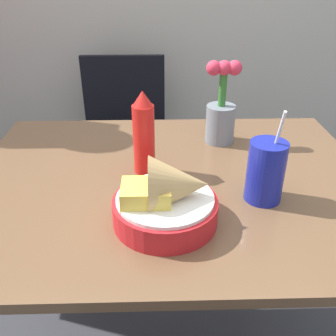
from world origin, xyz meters
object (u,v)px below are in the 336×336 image
at_px(chair_far_window, 124,129).
at_px(food_basket, 169,200).
at_px(ketchup_bottle, 144,134).
at_px(drink_cup, 265,173).
at_px(flower_vase, 221,112).

height_order(chair_far_window, food_basket, food_basket).
bearing_deg(ketchup_bottle, food_basket, -75.79).
bearing_deg(drink_cup, ketchup_bottle, 153.35).
relative_size(food_basket, ketchup_bottle, 1.02).
distance_m(chair_far_window, ketchup_bottle, 0.89).
height_order(food_basket, ketchup_bottle, ketchup_bottle).
height_order(drink_cup, flower_vase, flower_vase).
bearing_deg(flower_vase, food_basket, -112.75).
height_order(chair_far_window, flower_vase, flower_vase).
bearing_deg(chair_far_window, food_basket, -79.91).
height_order(ketchup_bottle, flower_vase, flower_vase).
bearing_deg(food_basket, flower_vase, 67.25).
bearing_deg(food_basket, drink_cup, 20.28).
height_order(ketchup_bottle, drink_cup, drink_cup).
relative_size(ketchup_bottle, drink_cup, 0.96).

